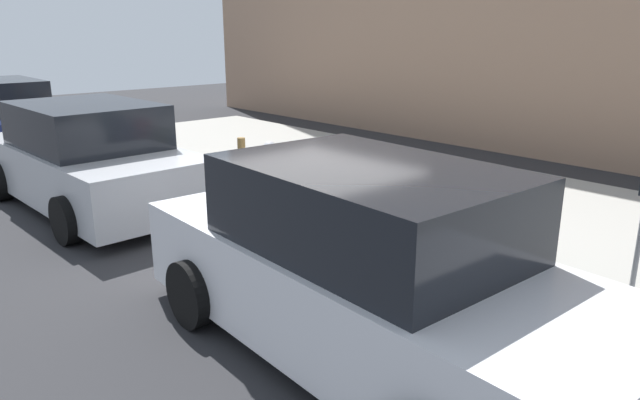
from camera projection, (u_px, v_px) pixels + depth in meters
name	position (u px, v px, depth m)	size (l,w,h in m)	color
ground_plane	(304.00, 229.00, 8.08)	(40.00, 40.00, 0.00)	#28282B
sidewalk_curb	(418.00, 192.00, 9.67)	(18.00, 5.00, 0.14)	#9E9B93
suitcase_teal_0	(529.00, 244.00, 6.05)	(0.41, 0.25, 0.81)	#0F606B
suitcase_black_1	(487.00, 236.00, 6.36)	(0.42, 0.28, 0.91)	black
suitcase_navy_2	(451.00, 227.00, 6.75)	(0.46, 0.25, 0.70)	navy
suitcase_red_3	(420.00, 212.00, 7.08)	(0.36, 0.26, 0.97)	red
suitcase_maroon_4	(394.00, 211.00, 7.42)	(0.38, 0.28, 0.82)	maroon
suitcase_olive_5	(364.00, 201.00, 7.68)	(0.42, 0.25, 0.96)	#59601E
suitcase_silver_6	(343.00, 193.00, 8.06)	(0.40, 0.22, 0.76)	#9EA0A8
suitcase_teal_7	(321.00, 190.00, 8.37)	(0.36, 0.23, 0.90)	#0F606B
suitcase_black_8	(300.00, 187.00, 8.69)	(0.42, 0.24, 0.79)	black
fire_hydrant	(270.00, 166.00, 9.21)	(0.39, 0.21, 0.84)	#99999E
bollard_post	(242.00, 163.00, 9.52)	(0.13, 0.13, 0.84)	brown
parked_car_white_0	(366.00, 271.00, 4.74)	(4.60, 2.08, 1.66)	silver
parked_car_silver_1	(90.00, 159.00, 8.89)	(4.51, 2.17, 1.61)	#B2B5BA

